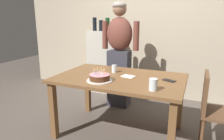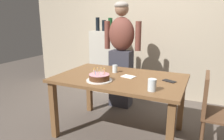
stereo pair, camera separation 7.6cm
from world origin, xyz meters
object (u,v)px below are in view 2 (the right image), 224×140
(water_glass_near, at_px, (152,85))
(cell_phone, at_px, (169,81))
(person_man_bearded, at_px, (121,54))
(water_glass_far, at_px, (115,69))
(dining_chair, at_px, (214,109))
(birthday_cake, at_px, (99,78))
(napkin_stack, at_px, (128,77))

(water_glass_near, xyz_separation_m, cell_phone, (0.10, 0.38, -0.05))
(person_man_bearded, bearing_deg, water_glass_near, 124.77)
(water_glass_far, height_order, dining_chair, dining_chair)
(birthday_cake, relative_size, napkin_stack, 1.89)
(water_glass_far, xyz_separation_m, person_man_bearded, (-0.18, 0.65, 0.08))
(napkin_stack, height_order, person_man_bearded, person_man_bearded)
(person_man_bearded, bearing_deg, dining_chair, 150.06)
(birthday_cake, xyz_separation_m, person_man_bearded, (-0.17, 1.05, 0.10))
(water_glass_far, height_order, person_man_bearded, person_man_bearded)
(water_glass_near, bearing_deg, dining_chair, 31.12)
(water_glass_far, relative_size, dining_chair, 0.11)
(person_man_bearded, relative_size, dining_chair, 1.90)
(water_glass_far, bearing_deg, water_glass_near, -38.51)
(birthday_cake, distance_m, person_man_bearded, 1.07)
(cell_phone, relative_size, napkin_stack, 0.94)
(cell_phone, xyz_separation_m, person_man_bearded, (-0.88, 0.75, 0.13))
(water_glass_far, bearing_deg, birthday_cake, -91.13)
(napkin_stack, bearing_deg, cell_phone, 2.39)
(cell_phone, bearing_deg, water_glass_near, -79.98)
(birthday_cake, xyz_separation_m, cell_phone, (0.71, 0.31, -0.03))
(napkin_stack, xyz_separation_m, dining_chair, (0.95, -0.02, -0.23))
(water_glass_near, height_order, cell_phone, water_glass_near)
(cell_phone, xyz_separation_m, napkin_stack, (-0.47, -0.02, 0.00))
(napkin_stack, bearing_deg, dining_chair, -0.96)
(cell_phone, bearing_deg, napkin_stack, -153.01)
(cell_phone, xyz_separation_m, dining_chair, (0.47, -0.04, -0.23))
(birthday_cake, xyz_separation_m, dining_chair, (1.19, 0.27, -0.26))
(napkin_stack, distance_m, person_man_bearded, 0.88)
(person_man_bearded, distance_m, dining_chair, 1.60)
(water_glass_far, xyz_separation_m, napkin_stack, (0.23, -0.12, -0.05))
(water_glass_far, xyz_separation_m, cell_phone, (0.70, -0.10, -0.05))
(water_glass_far, distance_m, person_man_bearded, 0.68)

